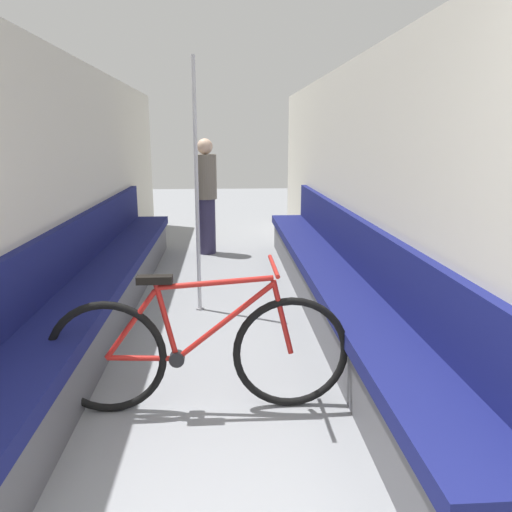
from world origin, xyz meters
The scene contains 7 objects.
wall_left centered at (-1.30, 3.51, 1.14)m, with size 0.10×10.22×2.29m, color beige.
wall_right centered at (1.30, 3.51, 1.14)m, with size 0.10×10.22×2.29m, color beige.
bench_seat_row_left centered at (-1.03, 3.56, 0.30)m, with size 0.49×5.91×0.91m.
bench_seat_row_right centered at (1.03, 3.56, 0.30)m, with size 0.49×5.91×0.91m.
bicycle centered at (-0.10, 2.03, 0.37)m, with size 1.76×0.46×0.89m.
grab_pole_near centered at (-0.18, 3.82, 1.11)m, with size 0.08×0.08×2.27m.
passenger_standing centered at (-0.19, 6.16, 0.81)m, with size 0.30×0.30×1.57m.
Camera 1 is at (0.06, -0.69, 1.59)m, focal length 35.00 mm.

